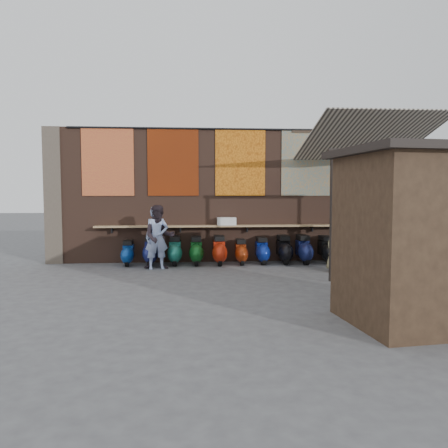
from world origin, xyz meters
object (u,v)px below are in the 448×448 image
(scooter_stool_9, at_px, (326,250))
(scooter_stool_10, at_px, (347,249))
(scooter_stool_0, at_px, (128,253))
(scooter_stool_5, at_px, (241,252))
(scooter_stool_6, at_px, (262,251))
(scooter_stool_7, at_px, (284,250))
(scooter_stool_8, at_px, (304,250))
(market_stall, at_px, (429,240))
(shopper_navy, at_px, (361,238))
(scooter_stool_1, at_px, (151,251))
(scooter_stool_2, at_px, (175,251))
(diner_right, at_px, (159,237))
(shopper_grey, at_px, (355,243))
(shopper_tan, at_px, (337,244))
(scooter_stool_3, at_px, (196,251))
(scooter_stool_4, at_px, (219,250))
(shelf_box, at_px, (227,221))
(diner_left, at_px, (157,238))

(scooter_stool_9, relative_size, scooter_stool_10, 1.02)
(scooter_stool_0, distance_m, scooter_stool_5, 3.26)
(scooter_stool_9, bearing_deg, scooter_stool_6, 179.46)
(scooter_stool_7, bearing_deg, scooter_stool_8, -8.14)
(scooter_stool_10, xyz_separation_m, market_stall, (-0.89, -6.00, 0.95))
(shopper_navy, bearing_deg, scooter_stool_0, -38.15)
(scooter_stool_5, distance_m, shopper_navy, 3.39)
(scooter_stool_1, relative_size, scooter_stool_2, 1.03)
(scooter_stool_1, relative_size, shopper_navy, 0.52)
(diner_right, bearing_deg, shopper_navy, -9.62)
(scooter_stool_0, distance_m, shopper_grey, 6.28)
(scooter_stool_2, distance_m, scooter_stool_8, 3.78)
(diner_right, distance_m, market_stall, 7.10)
(shopper_tan, relative_size, market_stall, 0.55)
(scooter_stool_3, distance_m, shopper_navy, 4.63)
(scooter_stool_3, height_order, scooter_stool_4, scooter_stool_4)
(scooter_stool_8, bearing_deg, scooter_stool_5, 178.81)
(scooter_stool_9, distance_m, market_stall, 6.05)
(scooter_stool_7, relative_size, market_stall, 0.32)
(scooter_stool_6, height_order, market_stall, market_stall)
(shelf_box, height_order, scooter_stool_9, shelf_box)
(shelf_box, bearing_deg, scooter_stool_2, -170.59)
(scooter_stool_3, xyz_separation_m, market_stall, (3.61, -5.98, 0.93))
(diner_right, xyz_separation_m, shopper_navy, (5.48, -0.56, -0.02))
(scooter_stool_8, height_order, shopper_grey, shopper_grey)
(scooter_stool_8, relative_size, shopper_tan, 0.60)
(scooter_stool_2, bearing_deg, scooter_stool_7, -0.16)
(diner_right, bearing_deg, shopper_grey, -17.97)
(scooter_stool_0, height_order, market_stall, market_stall)
(scooter_stool_7, height_order, shopper_navy, shopper_navy)
(scooter_stool_2, relative_size, shopper_grey, 0.53)
(scooter_stool_0, bearing_deg, shopper_tan, -13.88)
(scooter_stool_6, bearing_deg, scooter_stool_10, 0.17)
(scooter_stool_5, relative_size, diner_left, 0.44)
(scooter_stool_3, relative_size, shopper_navy, 0.50)
(shelf_box, bearing_deg, scooter_stool_4, -127.02)
(scooter_stool_10, bearing_deg, scooter_stool_5, -179.22)
(shopper_navy, bearing_deg, scooter_stool_5, -47.58)
(scooter_stool_9, distance_m, shopper_navy, 1.39)
(scooter_stool_8, distance_m, shopper_grey, 2.05)
(scooter_stool_1, bearing_deg, shelf_box, 7.23)
(shopper_navy, relative_size, shopper_grey, 1.05)
(scooter_stool_0, height_order, scooter_stool_4, scooter_stool_4)
(scooter_stool_1, bearing_deg, scooter_stool_5, -0.52)
(scooter_stool_1, xyz_separation_m, scooter_stool_5, (2.61, -0.02, -0.06))
(scooter_stool_6, bearing_deg, scooter_stool_7, 0.63)
(shelf_box, bearing_deg, scooter_stool_8, -8.67)
(scooter_stool_4, height_order, scooter_stool_9, scooter_stool_4)
(diner_right, xyz_separation_m, market_stall, (4.63, -5.36, 0.46))
(scooter_stool_6, relative_size, market_stall, 0.31)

